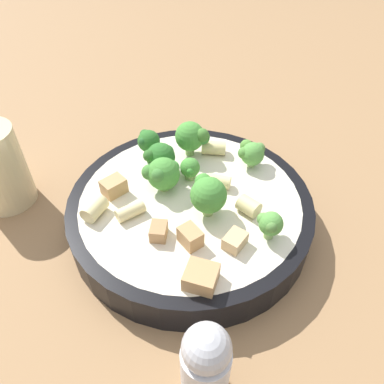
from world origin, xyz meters
TOP-DOWN VIEW (x-y plane):
  - ground_plane at (0.00, 0.00)m, footprint 2.00×2.00m
  - pasta_bowl at (0.00, 0.00)m, footprint 0.26×0.26m
  - broccoli_floret_0 at (-0.07, -0.06)m, footprint 0.03×0.03m
  - broccoli_floret_1 at (0.03, -0.02)m, footprint 0.04×0.04m
  - broccoli_floret_2 at (-0.01, -0.08)m, footprint 0.04×0.04m
  - broccoli_floret_3 at (-0.07, 0.05)m, footprint 0.02×0.03m
  - broccoli_floret_4 at (0.05, -0.08)m, footprint 0.03×0.03m
  - broccoli_floret_5 at (-0.02, 0.02)m, footprint 0.04×0.04m
  - broccoli_floret_6 at (0.00, -0.03)m, footprint 0.02×0.02m
  - broccoli_floret_7 at (0.03, -0.05)m, footprint 0.04×0.03m
  - rigatoni_0 at (-0.06, 0.02)m, footprint 0.03×0.03m
  - rigatoni_1 at (0.10, 0.02)m, footprint 0.03×0.03m
  - rigatoni_2 at (-0.03, -0.02)m, footprint 0.03×0.02m
  - rigatoni_3 at (-0.03, -0.08)m, footprint 0.03×0.02m
  - rigatoni_4 at (0.06, 0.02)m, footprint 0.03×0.03m
  - chicken_chunk_0 at (-0.04, 0.06)m, footprint 0.03×0.03m
  - chicken_chunk_1 at (-0.01, 0.10)m, footprint 0.03×0.03m
  - chicken_chunk_2 at (-0.00, 0.06)m, footprint 0.03×0.03m
  - chicken_chunk_3 at (0.03, 0.05)m, footprint 0.02×0.02m
  - chicken_chunk_4 at (0.08, -0.01)m, footprint 0.03×0.03m
  - drinking_glass at (0.22, -0.04)m, footprint 0.06×0.06m
  - pepper_shaker at (-0.01, 0.18)m, footprint 0.04×0.04m

SIDE VIEW (x-z plane):
  - ground_plane at x=0.00m, z-range 0.00..0.00m
  - pasta_bowl at x=0.00m, z-range 0.00..0.04m
  - drinking_glass at x=0.22m, z-range -0.01..0.09m
  - chicken_chunk_0 at x=-0.04m, z-range 0.04..0.05m
  - rigatoni_4 at x=0.06m, z-range 0.04..0.05m
  - chicken_chunk_3 at x=0.03m, z-range 0.04..0.05m
  - rigatoni_2 at x=-0.03m, z-range 0.04..0.05m
  - pepper_shaker at x=-0.01m, z-range 0.00..0.09m
  - chicken_chunk_1 at x=-0.01m, z-range 0.04..0.05m
  - rigatoni_3 at x=-0.03m, z-range 0.04..0.05m
  - rigatoni_0 at x=-0.06m, z-range 0.04..0.06m
  - rigatoni_1 at x=0.10m, z-range 0.04..0.06m
  - chicken_chunk_4 at x=0.08m, z-range 0.04..0.06m
  - chicken_chunk_2 at x=0.00m, z-range 0.04..0.06m
  - broccoli_floret_6 at x=0.00m, z-range 0.04..0.07m
  - broccoli_floret_0 at x=-0.07m, z-range 0.04..0.07m
  - broccoli_floret_3 at x=-0.07m, z-range 0.04..0.07m
  - broccoli_floret_7 at x=0.03m, z-range 0.04..0.08m
  - broccoli_floret_4 at x=0.05m, z-range 0.04..0.08m
  - broccoli_floret_1 at x=0.03m, z-range 0.04..0.08m
  - broccoli_floret_5 at x=-0.02m, z-range 0.04..0.09m
  - broccoli_floret_2 at x=-0.01m, z-range 0.04..0.09m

